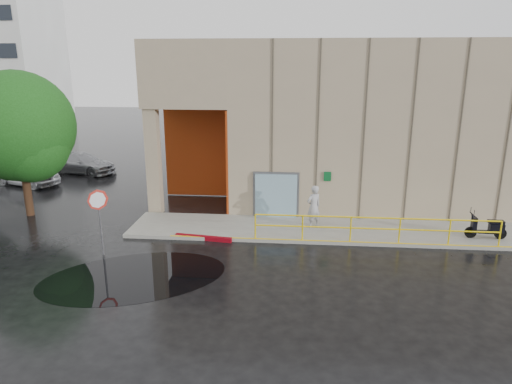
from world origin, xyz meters
TOP-DOWN VIEW (x-y plane):
  - ground at (0.00, 0.00)m, footprint 120.00×120.00m
  - sidewalk at (4.00, 4.50)m, footprint 20.00×3.00m
  - building at (5.10, 10.98)m, footprint 20.00×10.17m
  - guardrail at (4.25, 3.15)m, footprint 9.56×0.06m
  - person at (1.87, 4.60)m, footprint 0.82×0.76m
  - scooter at (8.79, 3.91)m, footprint 1.62×0.57m
  - stop_sign at (-6.10, 1.25)m, footprint 0.59×0.56m
  - red_curb at (-2.63, 3.10)m, footprint 2.40×0.50m
  - puddle at (-4.31, -0.41)m, footprint 7.24×5.93m
  - car_a at (-14.84, 10.86)m, footprint 4.51×2.92m
  - car_b at (-16.83, 12.92)m, footprint 4.54×3.19m
  - car_c at (-12.97, 14.09)m, footprint 4.98×2.96m
  - tree_near at (-11.35, 5.46)m, footprint 5.00×5.00m

SIDE VIEW (x-z plane):
  - ground at x=0.00m, z-range 0.00..0.00m
  - puddle at x=-4.31m, z-range 0.00..0.01m
  - sidewalk at x=4.00m, z-range 0.00..0.15m
  - red_curb at x=-2.63m, z-range 0.00..0.18m
  - car_c at x=-12.97m, z-range 0.00..1.35m
  - guardrail at x=4.25m, z-range 0.16..1.19m
  - car_b at x=-16.83m, z-range 0.00..1.42m
  - car_a at x=-14.84m, z-range 0.00..1.43m
  - scooter at x=8.79m, z-range 0.24..1.49m
  - person at x=1.87m, z-range 0.15..2.02m
  - stop_sign at x=-6.10m, z-range 0.59..3.16m
  - tree_near at x=-11.35m, z-range 0.67..7.41m
  - building at x=5.10m, z-range 0.21..8.21m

